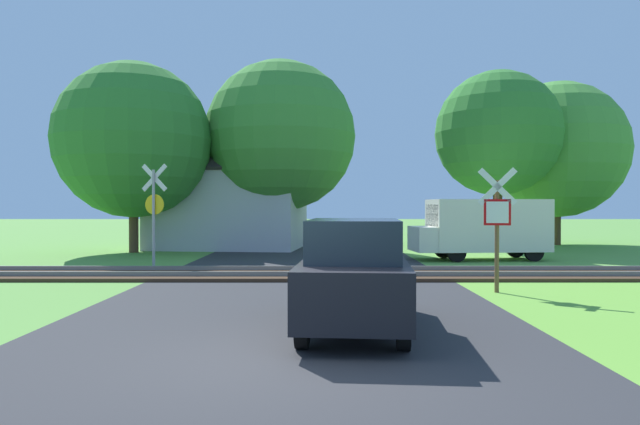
{
  "coord_description": "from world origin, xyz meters",
  "views": [
    {
      "loc": [
        0.51,
        -7.36,
        1.99
      ],
      "look_at": [
        0.5,
        9.75,
        1.8
      ],
      "focal_mm": 32.0,
      "sensor_mm": 36.0,
      "label": 1
    }
  ],
  "objects_px": {
    "tree_right": "(498,133)",
    "tree_left": "(134,140)",
    "crossing_sign_far": "(154,207)",
    "parked_car": "(355,274)",
    "house": "(230,205)",
    "tree_center": "(281,136)",
    "stop_sign_near": "(498,220)",
    "tree_far": "(558,150)",
    "mail_truck": "(483,226)"
  },
  "relations": [
    {
      "from": "tree_right",
      "to": "tree_left",
      "type": "bearing_deg",
      "value": -172.07
    },
    {
      "from": "crossing_sign_far",
      "to": "parked_car",
      "type": "xyz_separation_m",
      "value": [
        5.79,
        -8.75,
        -1.06
      ]
    },
    {
      "from": "crossing_sign_far",
      "to": "tree_right",
      "type": "distance_m",
      "value": 16.56
    },
    {
      "from": "house",
      "to": "tree_center",
      "type": "relative_size",
      "value": 0.88
    },
    {
      "from": "tree_right",
      "to": "parked_car",
      "type": "distance_m",
      "value": 19.74
    },
    {
      "from": "house",
      "to": "stop_sign_near",
      "type": "bearing_deg",
      "value": -52.9
    },
    {
      "from": "tree_far",
      "to": "tree_center",
      "type": "height_order",
      "value": "tree_center"
    },
    {
      "from": "tree_left",
      "to": "parked_car",
      "type": "height_order",
      "value": "tree_left"
    },
    {
      "from": "crossing_sign_far",
      "to": "tree_right",
      "type": "xyz_separation_m",
      "value": [
        13.59,
        8.81,
        3.45
      ]
    },
    {
      "from": "tree_right",
      "to": "tree_center",
      "type": "relative_size",
      "value": 0.96
    },
    {
      "from": "house",
      "to": "tree_right",
      "type": "distance_m",
      "value": 13.11
    },
    {
      "from": "tree_center",
      "to": "parked_car",
      "type": "relative_size",
      "value": 2.12
    },
    {
      "from": "tree_right",
      "to": "mail_truck",
      "type": "relative_size",
      "value": 1.66
    },
    {
      "from": "crossing_sign_far",
      "to": "tree_center",
      "type": "distance_m",
      "value": 9.71
    },
    {
      "from": "stop_sign_near",
      "to": "tree_right",
      "type": "xyz_separation_m",
      "value": [
        4.29,
        13.69,
        3.74
      ]
    },
    {
      "from": "crossing_sign_far",
      "to": "mail_truck",
      "type": "relative_size",
      "value": 0.66
    },
    {
      "from": "stop_sign_near",
      "to": "house",
      "type": "height_order",
      "value": "house"
    },
    {
      "from": "stop_sign_near",
      "to": "tree_right",
      "type": "height_order",
      "value": "tree_right"
    },
    {
      "from": "tree_right",
      "to": "crossing_sign_far",
      "type": "bearing_deg",
      "value": -147.04
    },
    {
      "from": "tree_left",
      "to": "mail_truck",
      "type": "bearing_deg",
      "value": -13.56
    },
    {
      "from": "tree_far",
      "to": "mail_truck",
      "type": "bearing_deg",
      "value": -127.14
    },
    {
      "from": "stop_sign_near",
      "to": "tree_far",
      "type": "xyz_separation_m",
      "value": [
        8.09,
        16.11,
        3.21
      ]
    },
    {
      "from": "mail_truck",
      "to": "tree_right",
      "type": "bearing_deg",
      "value": -26.94
    },
    {
      "from": "tree_left",
      "to": "house",
      "type": "bearing_deg",
      "value": 36.69
    },
    {
      "from": "crossing_sign_far",
      "to": "tree_right",
      "type": "height_order",
      "value": "tree_right"
    },
    {
      "from": "tree_far",
      "to": "parked_car",
      "type": "bearing_deg",
      "value": -120.14
    },
    {
      "from": "parked_car",
      "to": "tree_left",
      "type": "bearing_deg",
      "value": 123.9
    },
    {
      "from": "tree_right",
      "to": "tree_far",
      "type": "xyz_separation_m",
      "value": [
        3.8,
        2.41,
        -0.53
      ]
    },
    {
      "from": "stop_sign_near",
      "to": "tree_right",
      "type": "bearing_deg",
      "value": -96.76
    },
    {
      "from": "tree_right",
      "to": "parked_car",
      "type": "relative_size",
      "value": 2.02
    },
    {
      "from": "stop_sign_near",
      "to": "tree_left",
      "type": "xyz_separation_m",
      "value": [
        -12.08,
        11.42,
        3.16
      ]
    },
    {
      "from": "house",
      "to": "tree_far",
      "type": "relative_size",
      "value": 0.92
    },
    {
      "from": "stop_sign_near",
      "to": "house",
      "type": "bearing_deg",
      "value": -48.77
    },
    {
      "from": "crossing_sign_far",
      "to": "mail_truck",
      "type": "xyz_separation_m",
      "value": [
        11.27,
        3.14,
        -0.72
      ]
    },
    {
      "from": "stop_sign_near",
      "to": "house",
      "type": "xyz_separation_m",
      "value": [
        -8.39,
        14.17,
        0.39
      ]
    },
    {
      "from": "house",
      "to": "tree_center",
      "type": "distance_m",
      "value": 4.12
    },
    {
      "from": "tree_right",
      "to": "tree_center",
      "type": "height_order",
      "value": "tree_center"
    },
    {
      "from": "stop_sign_near",
      "to": "crossing_sign_far",
      "type": "xyz_separation_m",
      "value": [
        -9.3,
        4.88,
        0.29
      ]
    },
    {
      "from": "stop_sign_near",
      "to": "crossing_sign_far",
      "type": "height_order",
      "value": "crossing_sign_far"
    },
    {
      "from": "stop_sign_near",
      "to": "mail_truck",
      "type": "relative_size",
      "value": 0.57
    },
    {
      "from": "parked_car",
      "to": "mail_truck",
      "type": "bearing_deg",
      "value": 69.88
    },
    {
      "from": "tree_right",
      "to": "tree_far",
      "type": "bearing_deg",
      "value": 32.39
    },
    {
      "from": "tree_right",
      "to": "mail_truck",
      "type": "distance_m",
      "value": 7.41
    },
    {
      "from": "house",
      "to": "mail_truck",
      "type": "relative_size",
      "value": 1.52
    },
    {
      "from": "tree_center",
      "to": "stop_sign_near",
      "type": "bearing_deg",
      "value": -66.19
    },
    {
      "from": "parked_car",
      "to": "tree_center",
      "type": "bearing_deg",
      "value": 102.5
    },
    {
      "from": "tree_right",
      "to": "tree_center",
      "type": "bearing_deg",
      "value": -178.15
    },
    {
      "from": "tree_right",
      "to": "stop_sign_near",
      "type": "bearing_deg",
      "value": -107.38
    },
    {
      "from": "crossing_sign_far",
      "to": "tree_center",
      "type": "height_order",
      "value": "tree_center"
    },
    {
      "from": "house",
      "to": "mail_truck",
      "type": "xyz_separation_m",
      "value": [
        10.35,
        -6.14,
        -0.82
      ]
    }
  ]
}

